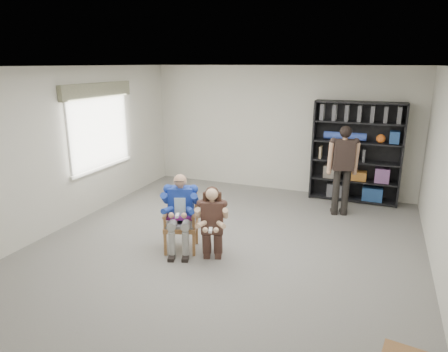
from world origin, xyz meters
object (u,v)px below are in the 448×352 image
at_px(armchair, 181,221).
at_px(seated_man, 181,213).
at_px(bookshelf, 356,153).
at_px(standing_man, 342,171).
at_px(kneeling_woman, 212,224).

distance_m(armchair, seated_man, 0.14).
xyz_separation_m(armchair, bookshelf, (2.32, 3.44, 0.58)).
height_order(armchair, standing_man, standing_man).
xyz_separation_m(kneeling_woman, standing_man, (1.57, 2.60, 0.30)).
height_order(seated_man, standing_man, standing_man).
height_order(seated_man, kneeling_woman, seated_man).
distance_m(armchair, standing_man, 3.30).
xyz_separation_m(armchair, kneeling_woman, (0.58, -0.12, 0.09)).
xyz_separation_m(bookshelf, standing_man, (-0.17, -0.97, -0.18)).
height_order(kneeling_woman, standing_man, standing_man).
distance_m(seated_man, kneeling_woman, 0.59).
bearing_deg(standing_man, armchair, -148.06).
relative_size(armchair, kneeling_woman, 0.84).
relative_size(kneeling_woman, standing_man, 0.65).
height_order(armchair, seated_man, seated_man).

